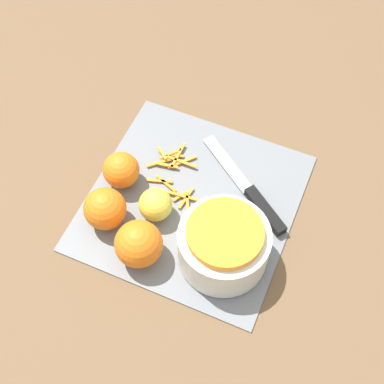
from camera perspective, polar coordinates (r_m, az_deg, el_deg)
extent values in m
plane|color=brown|center=(0.97, 0.00, -1.11)|extent=(4.00, 4.00, 0.00)
cube|color=slate|center=(0.96, 0.00, -1.02)|extent=(0.36, 0.37, 0.01)
cylinder|color=silver|center=(0.88, 3.38, -5.77)|extent=(0.15, 0.15, 0.08)
cylinder|color=orange|center=(0.84, 3.54, -4.45)|extent=(0.12, 0.12, 0.02)
cube|color=black|center=(0.95, 7.81, -1.95)|extent=(0.10, 0.08, 0.02)
cube|color=silver|center=(1.01, 3.80, 3.04)|extent=(0.13, 0.10, 0.00)
sphere|color=orange|center=(0.92, -9.26, -1.77)|extent=(0.07, 0.07, 0.07)
sphere|color=orange|center=(0.88, -5.71, -5.54)|extent=(0.08, 0.08, 0.08)
sphere|color=orange|center=(0.97, -7.57, 2.33)|extent=(0.07, 0.07, 0.07)
sphere|color=gold|center=(0.93, -3.93, -1.35)|extent=(0.06, 0.06, 0.06)
cube|color=orange|center=(0.96, -0.58, -0.54)|extent=(0.01, 0.05, 0.00)
cube|color=orange|center=(1.01, -2.29, 4.10)|extent=(0.03, 0.04, 0.00)
cube|color=orange|center=(1.01, -1.51, 3.91)|extent=(0.01, 0.06, 0.00)
cube|color=orange|center=(0.96, -0.51, -0.95)|extent=(0.02, 0.04, 0.00)
cube|color=orange|center=(1.01, -1.06, 3.22)|extent=(0.04, 0.05, 0.00)
cube|color=orange|center=(1.01, -3.19, 4.14)|extent=(0.03, 0.02, 0.00)
cube|color=orange|center=(1.00, -2.66, 2.86)|extent=(0.04, 0.01, 0.00)
cube|color=orange|center=(0.96, -1.35, -0.62)|extent=(0.02, 0.03, 0.00)
cube|color=orange|center=(0.96, -1.00, -0.41)|extent=(0.06, 0.01, 0.00)
cube|color=orange|center=(1.01, -3.48, 3.15)|extent=(0.04, 0.04, 0.00)
cube|color=orange|center=(1.00, -1.17, 3.26)|extent=(0.06, 0.01, 0.00)
cube|color=orange|center=(0.98, -3.47, 1.19)|extent=(0.05, 0.02, 0.00)
cube|color=orange|center=(1.01, -1.87, 3.89)|extent=(0.03, 0.02, 0.00)
cube|color=orange|center=(0.98, -2.77, 0.90)|extent=(0.05, 0.02, 0.00)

